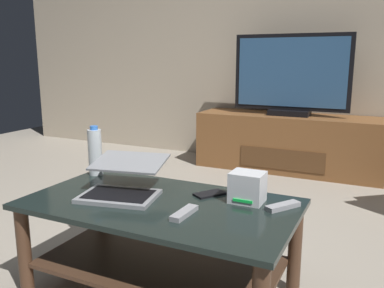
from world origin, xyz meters
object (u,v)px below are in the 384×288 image
Objects in this scene: television at (291,77)px; tv_remote at (283,206)px; coffee_table at (160,231)px; water_bottle_near at (95,152)px; media_cabinet at (288,143)px; cell_phone at (210,194)px; soundbar_remote at (184,213)px; laptop at (123,182)px; router_box at (247,187)px.

tv_remote is at bearing -78.04° from television.
water_bottle_near reaches higher than coffee_table.
media_cabinet is at bearing 135.23° from tv_remote.
cell_phone is (0.12, -2.13, -0.44)m from television.
water_bottle_near is at bearing -104.81° from media_cabinet.
tv_remote is (1.01, -0.06, -0.11)m from water_bottle_near.
television is at bearing -90.00° from media_cabinet.
cell_phone is at bearing 47.22° from coffee_table.
soundbar_remote is at bearing -24.52° from water_bottle_near.
laptop is (-0.19, 0.01, 0.20)m from coffee_table.
coffee_table is 0.62m from water_bottle_near.
television is at bearing 97.92° from router_box.
laptop is at bearing 176.41° from coffee_table.
laptop is (-0.24, -2.31, 0.23)m from media_cabinet.
coffee_table is at bearing -22.85° from water_bottle_near.
tv_remote is at bearing -3.47° from router_box.
water_bottle_near reaches higher than laptop.
coffee_table is 2.33m from media_cabinet.
coffee_table is at bearing 152.67° from soundbar_remote.
television is 6.55× the size of soundbar_remote.
cell_phone is 0.27m from soundbar_remote.
cell_phone is at bearing -3.73° from water_bottle_near.
laptop is 2.64× the size of tv_remote.
media_cabinet is 12.05× the size of cell_phone.
media_cabinet is at bearing 126.20° from cell_phone.
soundbar_remote is (0.17, -0.09, 0.15)m from coffee_table.
tv_remote is at bearing 17.09° from coffee_table.
coffee_table is 7.26× the size of soundbar_remote.
television is 2.44m from soundbar_remote.
laptop is 0.38m from soundbar_remote.
media_cabinet reaches higher than cell_phone.
coffee_table is 7.26× the size of tv_remote.
cell_phone is (0.12, -2.15, 0.18)m from media_cabinet.
laptop is 1.62× the size of water_bottle_near.
router_box is 0.88× the size of soundbar_remote.
coffee_table is 0.54m from tv_remote.
laptop reaches higher than tv_remote.
media_cabinet is at bearing 88.97° from coffee_table.
soundbar_remote is (0.12, -2.40, -0.43)m from television.
water_bottle_near is 1.86× the size of cell_phone.
coffee_table is 0.27m from cell_phone.
coffee_table is 8.28× the size of router_box.
tv_remote is at bearing 29.62° from cell_phone.
tv_remote and soundbar_remote have the same top height.
coffee_table is 0.43m from router_box.
router_box is (0.30, -2.14, -0.37)m from television.
media_cabinet is 12.01× the size of router_box.
router_box is at bearing 25.58° from coffee_table.
coffee_table is at bearing -3.59° from laptop.
laptop is 0.39m from cell_phone.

